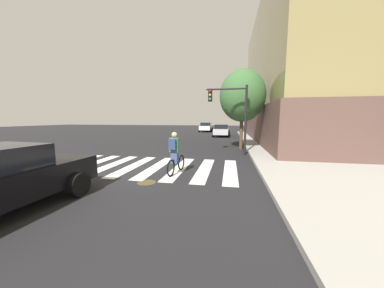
# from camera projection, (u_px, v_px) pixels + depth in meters

# --- Properties ---
(ground_plane) EXTENTS (120.00, 120.00, 0.00)m
(ground_plane) POSITION_uv_depth(u_px,v_px,m) (136.00, 166.00, 9.23)
(ground_plane) COLOR black
(sidewalk) EXTENTS (6.50, 50.00, 0.15)m
(sidewalk) POSITION_uv_depth(u_px,v_px,m) (346.00, 174.00, 7.56)
(sidewalk) COLOR #9E9B93
(sidewalk) RESTS_ON ground
(crosswalk_stripes) EXTENTS (8.36, 4.15, 0.01)m
(crosswalk_stripes) POSITION_uv_depth(u_px,v_px,m) (145.00, 166.00, 9.14)
(crosswalk_stripes) COLOR silver
(crosswalk_stripes) RESTS_ON ground
(manhole_cover) EXTENTS (0.64, 0.64, 0.01)m
(manhole_cover) POSITION_uv_depth(u_px,v_px,m) (147.00, 182.00, 6.83)
(manhole_cover) COLOR #473D1E
(manhole_cover) RESTS_ON ground
(sedan_mid) EXTENTS (2.13, 4.43, 1.52)m
(sedan_mid) POSITION_uv_depth(u_px,v_px,m) (222.00, 130.00, 24.96)
(sedan_mid) COLOR #B7B7BC
(sedan_mid) RESTS_ON ground
(sedan_far) EXTENTS (2.18, 4.61, 1.59)m
(sedan_far) POSITION_uv_depth(u_px,v_px,m) (206.00, 127.00, 34.42)
(sedan_far) COLOR silver
(sedan_far) RESTS_ON ground
(cyclist) EXTENTS (0.39, 1.70, 1.69)m
(cyclist) POSITION_uv_depth(u_px,v_px,m) (175.00, 153.00, 7.81)
(cyclist) COLOR black
(cyclist) RESTS_ON ground
(traffic_light_near) EXTENTS (2.47, 0.28, 4.20)m
(traffic_light_near) POSITION_uv_depth(u_px,v_px,m) (232.00, 108.00, 11.91)
(traffic_light_near) COLOR black
(traffic_light_near) RESTS_ON ground
(fire_hydrant) EXTENTS (0.33, 0.22, 0.78)m
(fire_hydrant) POSITION_uv_depth(u_px,v_px,m) (269.00, 144.00, 13.17)
(fire_hydrant) COLOR gold
(fire_hydrant) RESTS_ON sidewalk
(street_tree_near) EXTENTS (3.19, 3.19, 5.68)m
(street_tree_near) POSITION_uv_depth(u_px,v_px,m) (242.00, 96.00, 13.86)
(street_tree_near) COLOR #4C3823
(street_tree_near) RESTS_ON ground
(corner_building) EXTENTS (19.67, 23.56, 13.44)m
(corner_building) POSITION_uv_depth(u_px,v_px,m) (363.00, 71.00, 18.47)
(corner_building) COLOR brown
(corner_building) RESTS_ON ground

